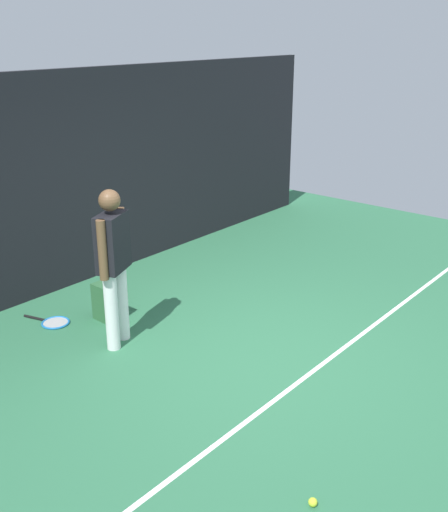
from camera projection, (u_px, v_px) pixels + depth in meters
ground_plane at (253, 354)px, 6.38m from camera, size 12.00×12.00×0.00m
back_fence at (65, 182)px, 7.70m from camera, size 10.00×0.10×2.73m
court_line at (307, 376)px, 5.98m from camera, size 9.00×0.05×0.00m
tennis_player at (113, 259)px, 6.27m from camera, size 0.49×0.36×1.70m
tennis_racket at (54, 322)px, 7.05m from camera, size 0.40×0.64×0.03m
backpack at (108, 302)px, 7.08m from camera, size 0.28×0.30×0.44m
tennis_ball_near_player at (313, 502)px, 4.35m from camera, size 0.07×0.07×0.07m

